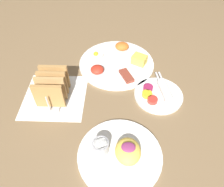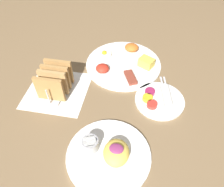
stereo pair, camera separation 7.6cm
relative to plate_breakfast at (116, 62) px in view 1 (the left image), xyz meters
The scene contains 6 objects.
ground_plane 0.20m from the plate_breakfast, 89.88° to the right, with size 3.00×3.00×0.00m, color brown.
napkin_flat 0.29m from the plate_breakfast, 138.75° to the right, with size 0.22×0.22×0.00m.
plate_breakfast is the anchor object (origin of this frame).
plate_condiments 0.24m from the plate_breakfast, 48.30° to the right, with size 0.18×0.19×0.04m.
plate_foreground 0.42m from the plate_breakfast, 87.45° to the right, with size 0.25×0.25×0.06m.
toast_rack 0.30m from the plate_breakfast, 138.75° to the right, with size 0.10×0.15×0.10m.
Camera 1 is at (0.01, -0.51, 0.60)m, focal length 35.00 mm.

